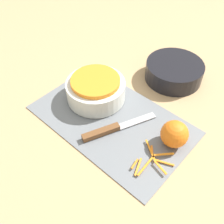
{
  "coord_description": "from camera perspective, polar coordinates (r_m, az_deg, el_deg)",
  "views": [
    {
      "loc": [
        0.36,
        -0.39,
        0.61
      ],
      "look_at": [
        0.0,
        0.0,
        0.04
      ],
      "focal_mm": 42.0,
      "sensor_mm": 36.0,
      "label": 1
    }
  ],
  "objects": [
    {
      "name": "bowl_speckled",
      "position": [
        0.84,
        -3.55,
        5.04
      ],
      "size": [
        0.19,
        0.19,
        0.08
      ],
      "color": "silver",
      "rests_on": "cutting_board"
    },
    {
      "name": "peel_pile",
      "position": [
        0.71,
        8.61,
        -10.29
      ],
      "size": [
        0.11,
        0.12,
        0.01
      ],
      "color": "orange",
      "rests_on": "cutting_board"
    },
    {
      "name": "ground_plane",
      "position": [
        0.8,
        0.0,
        -1.75
      ],
      "size": [
        4.0,
        4.0,
        0.0
      ],
      "primitive_type": "plane",
      "color": "tan"
    },
    {
      "name": "orange_left",
      "position": [
        0.73,
        13.43,
        -4.69
      ],
      "size": [
        0.08,
        0.08,
        0.08
      ],
      "color": "orange",
      "rests_on": "cutting_board"
    },
    {
      "name": "bowl_dark",
      "position": [
        0.95,
        13.33,
        8.63
      ],
      "size": [
        0.2,
        0.2,
        0.06
      ],
      "color": "black",
      "rests_on": "ground_plane"
    },
    {
      "name": "cutting_board",
      "position": [
        0.8,
        0.0,
        -1.61
      ],
      "size": [
        0.48,
        0.29,
        0.01
      ],
      "color": "slate",
      "rests_on": "ground_plane"
    },
    {
      "name": "knife",
      "position": [
        0.76,
        -0.93,
        -3.94
      ],
      "size": [
        0.11,
        0.22,
        0.02
      ],
      "rotation": [
        0.0,
        0.0,
        1.17
      ],
      "color": "brown",
      "rests_on": "cutting_board"
    }
  ]
}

